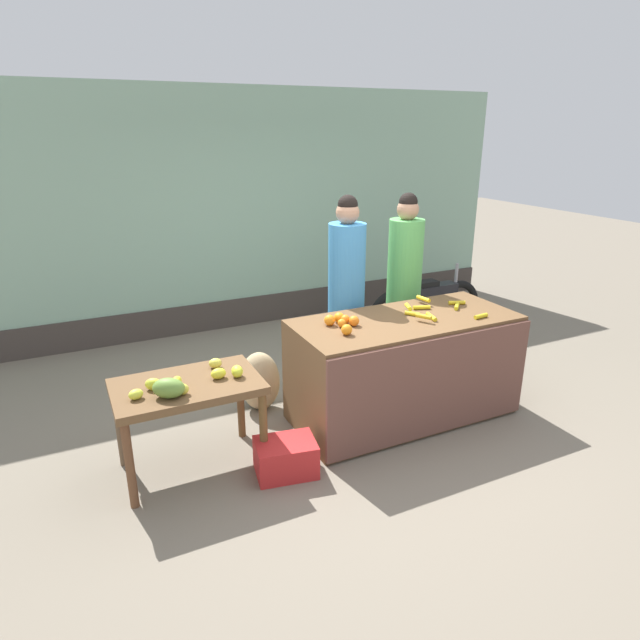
# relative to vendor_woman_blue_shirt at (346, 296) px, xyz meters

# --- Properties ---
(ground_plane) EXTENTS (24.00, 24.00, 0.00)m
(ground_plane) POSITION_rel_vendor_woman_blue_shirt_xyz_m (-0.26, -0.67, -0.95)
(ground_plane) COLOR #756B5B
(market_wall_back) EXTENTS (7.37, 0.23, 2.89)m
(market_wall_back) POSITION_rel_vendor_woman_blue_shirt_xyz_m (-0.26, 2.29, 0.47)
(market_wall_back) COLOR #8CB299
(market_wall_back) RESTS_ON ground
(fruit_stall_counter) EXTENTS (1.93, 0.87, 0.91)m
(fruit_stall_counter) POSITION_rel_vendor_woman_blue_shirt_xyz_m (0.21, -0.68, -0.49)
(fruit_stall_counter) COLOR brown
(fruit_stall_counter) RESTS_ON ground
(side_table_wooden) EXTENTS (1.04, 0.64, 0.71)m
(side_table_wooden) POSITION_rel_vendor_woman_blue_shirt_xyz_m (-1.65, -0.67, -0.34)
(side_table_wooden) COLOR brown
(side_table_wooden) RESTS_ON ground
(banana_bunch_pile) EXTENTS (0.68, 0.64, 0.07)m
(banana_bunch_pile) POSITION_rel_vendor_woman_blue_shirt_xyz_m (0.53, -0.65, -0.01)
(banana_bunch_pile) COLOR gold
(banana_bunch_pile) RESTS_ON fruit_stall_counter
(orange_pile) EXTENTS (0.26, 0.36, 0.09)m
(orange_pile) POSITION_rel_vendor_woman_blue_shirt_xyz_m (-0.37, -0.62, 0.00)
(orange_pile) COLOR orange
(orange_pile) RESTS_ON fruit_stall_counter
(mango_papaya_pile) EXTENTS (0.83, 0.50, 0.14)m
(mango_papaya_pile) POSITION_rel_vendor_woman_blue_shirt_xyz_m (-1.71, -0.77, -0.19)
(mango_papaya_pile) COLOR yellow
(mango_papaya_pile) RESTS_ON side_table_wooden
(vendor_woman_blue_shirt) EXTENTS (0.34, 0.34, 1.87)m
(vendor_woman_blue_shirt) POSITION_rel_vendor_woman_blue_shirt_xyz_m (0.00, 0.00, 0.00)
(vendor_woman_blue_shirt) COLOR #33333D
(vendor_woman_blue_shirt) RESTS_ON ground
(vendor_woman_green_shirt) EXTENTS (0.34, 0.34, 1.85)m
(vendor_woman_green_shirt) POSITION_rel_vendor_woman_blue_shirt_xyz_m (0.70, 0.08, -0.01)
(vendor_woman_green_shirt) COLOR #33333D
(vendor_woman_green_shirt) RESTS_ON ground
(parked_motorcycle) EXTENTS (1.60, 0.18, 0.88)m
(parked_motorcycle) POSITION_rel_vendor_woman_blue_shirt_xyz_m (1.54, 0.82, -0.55)
(parked_motorcycle) COLOR black
(parked_motorcycle) RESTS_ON ground
(produce_crate) EXTENTS (0.49, 0.39, 0.26)m
(produce_crate) POSITION_rel_vendor_woman_blue_shirt_xyz_m (-1.05, -1.03, -0.82)
(produce_crate) COLOR red
(produce_crate) RESTS_ON ground
(produce_sack) EXTENTS (0.45, 0.41, 0.55)m
(produce_sack) POSITION_rel_vendor_woman_blue_shirt_xyz_m (-0.89, -0.03, -0.67)
(produce_sack) COLOR tan
(produce_sack) RESTS_ON ground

